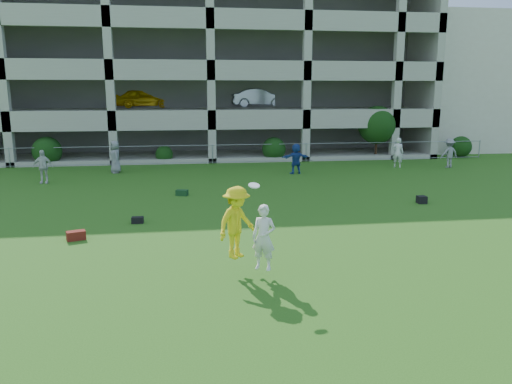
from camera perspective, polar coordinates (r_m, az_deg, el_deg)
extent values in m
plane|color=#235114|center=(12.99, -0.08, -8.77)|extent=(100.00, 100.00, 0.00)
cube|color=beige|center=(47.07, 23.98, 11.20)|extent=(16.00, 14.00, 10.00)
imported|color=silver|center=(26.65, -23.19, 2.68)|extent=(0.97, 0.41, 1.65)
imported|color=gray|center=(28.69, -15.78, 3.88)|extent=(0.83, 1.01, 1.78)
imported|color=#1F4192|center=(27.45, 4.57, 3.82)|extent=(1.58, 0.64, 1.66)
imported|color=silver|center=(30.78, 15.90, 4.35)|extent=(0.77, 0.68, 1.76)
imported|color=gray|center=(31.65, 21.21, 4.16)|extent=(1.18, 0.78, 1.72)
cube|color=#5C1B0F|center=(16.31, -19.88, -4.70)|extent=(0.62, 0.47, 0.28)
cube|color=black|center=(17.73, -13.39, -3.14)|extent=(0.41, 0.26, 0.22)
cube|color=black|center=(21.33, 18.41, -0.83)|extent=(0.36, 0.36, 0.30)
cube|color=#133418|center=(21.98, -8.46, -0.07)|extent=(0.57, 0.44, 0.25)
imported|color=yellow|center=(12.30, -2.23, -3.50)|extent=(1.32, 1.27, 1.81)
imported|color=silver|center=(12.14, 0.89, -5.22)|extent=(0.70, 0.62, 1.62)
cylinder|color=white|center=(11.74, -0.23, 0.75)|extent=(0.28, 0.27, 0.13)
cube|color=#9E998C|center=(44.86, -6.15, 13.41)|extent=(30.00, 0.50, 12.00)
cube|color=#9E998C|center=(41.49, 15.63, 13.22)|extent=(0.50, 14.00, 12.00)
cube|color=#9E998C|center=(38.34, -5.58, 4.99)|extent=(30.00, 14.00, 0.30)
cube|color=#9E998C|center=(38.12, -5.67, 9.47)|extent=(30.00, 14.00, 0.30)
cube|color=#9E998C|center=(38.13, -5.76, 13.98)|extent=(30.00, 14.00, 0.30)
cube|color=#9E998C|center=(38.38, -5.86, 18.46)|extent=(30.00, 14.00, 0.30)
cube|color=#9E998C|center=(31.32, -5.07, 7.94)|extent=(30.00, 0.30, 0.90)
cube|color=#9E998C|center=(31.27, -5.17, 13.43)|extent=(30.00, 0.30, 0.90)
cube|color=#9E998C|center=(31.51, -5.28, 18.89)|extent=(30.00, 0.30, 0.90)
cube|color=#9E998C|center=(32.99, -27.08, 12.93)|extent=(0.50, 0.50, 12.00)
cube|color=#9E998C|center=(31.63, -16.44, 13.81)|extent=(0.50, 0.50, 12.00)
cube|color=#9E998C|center=(31.39, -5.20, 14.24)|extent=(0.50, 0.50, 12.00)
cube|color=#9E998C|center=(32.28, 5.84, 14.16)|extent=(0.50, 0.50, 12.00)
cube|color=#9E998C|center=(34.21, 15.92, 13.64)|extent=(0.50, 0.50, 12.00)
cube|color=#605E59|center=(40.12, -5.89, 13.64)|extent=(29.00, 9.00, 11.60)
imported|color=yellow|center=(36.17, -12.83, 10.42)|extent=(4.09, 2.21, 1.32)
imported|color=silver|center=(36.45, 0.18, 10.71)|extent=(4.19, 2.07, 1.32)
cylinder|color=gray|center=(32.95, -26.35, 3.55)|extent=(0.06, 0.06, 1.20)
cylinder|color=gray|center=(31.59, -15.95, 4.01)|extent=(0.06, 0.06, 1.20)
cylinder|color=gray|center=(31.35, -4.99, 4.36)|extent=(0.06, 0.06, 1.20)
cylinder|color=gray|center=(32.24, 5.75, 4.54)|extent=(0.06, 0.06, 1.20)
cylinder|color=gray|center=(34.18, 15.59, 4.57)|extent=(0.06, 0.06, 1.20)
cylinder|color=gray|center=(36.99, 24.16, 4.49)|extent=(0.06, 0.06, 1.20)
cylinder|color=gray|center=(31.29, -5.01, 5.36)|extent=(36.00, 0.04, 0.04)
cylinder|color=gray|center=(31.42, -4.98, 3.42)|extent=(36.00, 0.04, 0.04)
sphere|color=#163D11|center=(32.92, -22.77, 4.34)|extent=(1.76, 1.76, 1.76)
sphere|color=#163D11|center=(31.93, -10.45, 4.25)|extent=(1.10, 1.10, 1.10)
sphere|color=#163D11|center=(32.39, 2.05, 4.93)|extent=(1.54, 1.54, 1.54)
cylinder|color=#382314|center=(34.48, 13.57, 5.37)|extent=(0.16, 0.16, 1.96)
sphere|color=#163D11|center=(34.38, 13.67, 7.46)|extent=(2.52, 2.52, 2.52)
sphere|color=#163D11|center=(36.97, 22.37, 4.81)|extent=(1.43, 1.43, 1.43)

